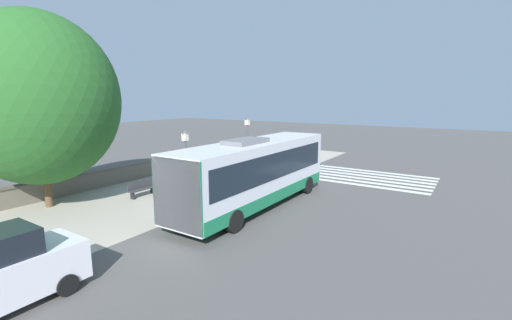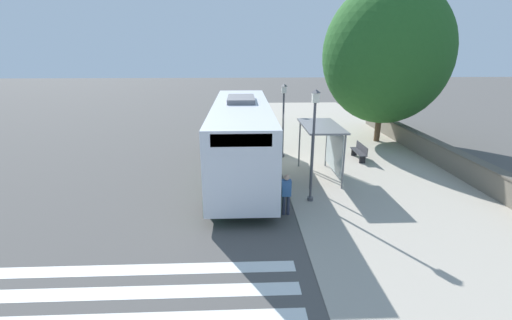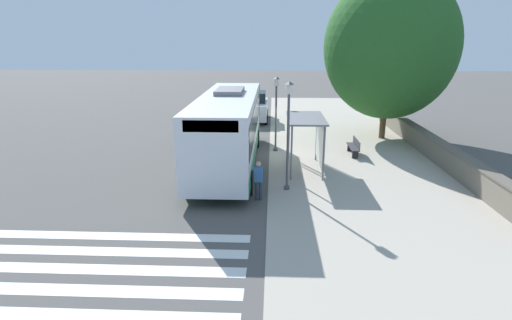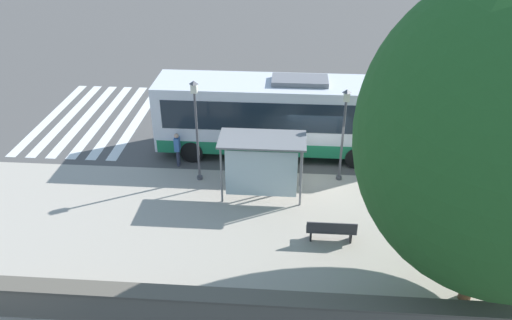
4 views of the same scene
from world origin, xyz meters
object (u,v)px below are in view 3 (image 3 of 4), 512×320
object	(u,v)px
bus_shelter	(309,126)
shade_tree	(390,46)
pedestrian	(258,178)
street_lamp_near	(276,108)
bus	(229,127)
parked_car_behind_bus	(256,107)
bench	(354,146)
street_lamp_far	(288,127)

from	to	relation	value
bus_shelter	shade_tree	world-z (taller)	shade_tree
pedestrian	shade_tree	xyz separation A→B (m)	(-7.41, -10.42, 4.66)
pedestrian	street_lamp_near	distance (m)	7.27
street_lamp_near	shade_tree	xyz separation A→B (m)	(-6.72, -3.35, 3.13)
bus	parked_car_behind_bus	bearing A→B (deg)	-94.20
pedestrian	street_lamp_near	xyz separation A→B (m)	(-0.69, -7.07, 1.53)
bus_shelter	parked_car_behind_bus	bearing A→B (deg)	-75.87
pedestrian	shade_tree	size ratio (longest dim) A/B	0.16
pedestrian	bench	xyz separation A→B (m)	(-4.91, -6.49, -0.43)
bench	bus	bearing A→B (deg)	17.29
pedestrian	shade_tree	bearing A→B (deg)	-125.42
bus	bus_shelter	size ratio (longest dim) A/B	3.30
bench	shade_tree	size ratio (longest dim) A/B	0.18
street_lamp_far	parked_car_behind_bus	world-z (taller)	street_lamp_far
bench	parked_car_behind_bus	bearing A→B (deg)	-58.55
pedestrian	street_lamp_far	world-z (taller)	street_lamp_far
bus	pedestrian	size ratio (longest dim) A/B	7.07
bus_shelter	shade_tree	distance (m)	9.05
pedestrian	street_lamp_near	bearing A→B (deg)	-95.61
street_lamp_near	street_lamp_far	distance (m)	5.94
parked_car_behind_bus	shade_tree	bearing A→B (deg)	146.78
street_lamp_near	shade_tree	size ratio (longest dim) A/B	0.42
street_lamp_near	parked_car_behind_bus	distance (m)	8.94
bus_shelter	street_lamp_far	xyz separation A→B (m)	(1.08, 2.72, 0.53)
street_lamp_far	bus_shelter	bearing A→B (deg)	-111.68
pedestrian	street_lamp_far	bearing A→B (deg)	-134.63
bus	street_lamp_near	world-z (taller)	street_lamp_near
bus_shelter	street_lamp_near	world-z (taller)	street_lamp_near
shade_tree	street_lamp_near	bearing A→B (deg)	26.49
shade_tree	parked_car_behind_bus	xyz separation A→B (m)	(8.19, -5.36, -4.53)
street_lamp_near	parked_car_behind_bus	xyz separation A→B (m)	(1.47, -8.71, -1.40)
pedestrian	bench	bearing A→B (deg)	-127.12
bench	street_lamp_near	xyz separation A→B (m)	(4.21, -0.59, 1.96)
bench	parked_car_behind_bus	xyz separation A→B (m)	(5.69, -9.30, 0.56)
pedestrian	parked_car_behind_bus	xyz separation A→B (m)	(0.78, -15.78, 0.13)
bus_shelter	pedestrian	size ratio (longest dim) A/B	2.15
bus	shade_tree	world-z (taller)	shade_tree
street_lamp_near	shade_tree	world-z (taller)	shade_tree
shade_tree	parked_car_behind_bus	size ratio (longest dim) A/B	2.24
pedestrian	bus	bearing A→B (deg)	-70.13
bus_shelter	bench	bearing A→B (deg)	-135.81
pedestrian	bench	size ratio (longest dim) A/B	0.90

